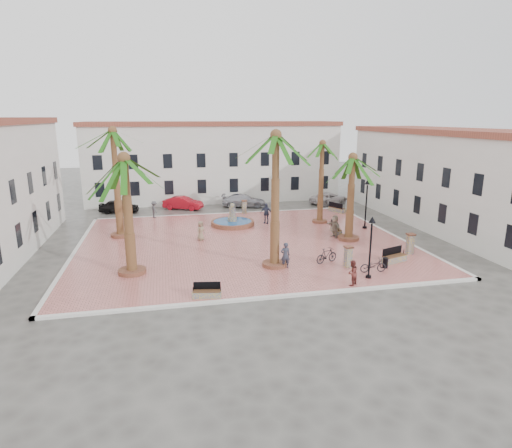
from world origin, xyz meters
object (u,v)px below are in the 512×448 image
at_px(lamppost_e, 367,195).
at_px(car_silver, 244,201).
at_px(bench_e, 336,230).
at_px(bicycle_a, 373,266).
at_px(litter_bin, 385,263).
at_px(bicycle_b, 327,255).
at_px(car_black, 119,206).
at_px(lamppost_s, 371,237).
at_px(cyclist_b, 352,273).
at_px(fountain, 233,222).
at_px(palm_sw, 125,173).
at_px(pedestrian_east, 335,226).
at_px(bollard_n, 244,207).
at_px(bollard_e, 410,243).
at_px(pedestrian_fountain_a, 201,231).
at_px(bench_ne, 337,209).
at_px(bench_se, 394,258).
at_px(pedestrian_north, 154,209).
at_px(palm_ne, 322,152).
at_px(pedestrian_fountain_b, 266,213).
at_px(palm_nw, 113,142).
at_px(palm_s, 276,150).
at_px(palm_e, 352,168).
at_px(bench_s, 207,293).
at_px(car_red, 183,203).
at_px(bollard_se, 348,256).
at_px(cyclist_a, 285,255).

distance_m(lamppost_e, car_silver, 15.53).
relative_size(bench_e, bicycle_a, 1.20).
xyz_separation_m(litter_bin, bicycle_b, (-3.50, 1.78, 0.18)).
relative_size(car_black, car_silver, 0.83).
distance_m(lamppost_s, cyclist_b, 2.62).
xyz_separation_m(fountain, car_black, (-10.98, 8.48, 0.27)).
height_order(palm_sw, pedestrian_east, palm_sw).
height_order(lamppost_e, bollard_n, lamppost_e).
height_order(fountain, bench_e, fountain).
relative_size(lamppost_e, bollard_e, 2.89).
height_order(bicycle_a, pedestrian_east, pedestrian_east).
bearing_deg(pedestrian_east, pedestrian_fountain_a, -108.19).
height_order(lamppost_s, bicycle_b, lamppost_s).
distance_m(bench_ne, bicycle_a, 18.27).
xyz_separation_m(bench_se, bollard_e, (2.10, 1.46, 0.51)).
height_order(bench_e, pedestrian_north, pedestrian_north).
height_order(palm_ne, lamppost_e, palm_ne).
bearing_deg(bench_ne, pedestrian_fountain_b, 84.31).
height_order(pedestrian_fountain_a, pedestrian_east, pedestrian_east).
distance_m(palm_nw, car_silver, 18.06).
bearing_deg(palm_sw, pedestrian_north, 85.73).
bearing_deg(palm_ne, bollard_n, 140.19).
xyz_separation_m(palm_s, car_black, (-11.98, 20.31, -7.27)).
xyz_separation_m(palm_e, pedestrian_fountain_a, (-11.99, 2.39, -5.10)).
bearing_deg(fountain, bench_s, -104.05).
bearing_deg(palm_sw, fountain, 53.14).
relative_size(palm_sw, bollard_n, 5.55).
height_order(bench_e, bollard_n, bollard_n).
height_order(palm_nw, car_red, palm_nw).
bearing_deg(bicycle_a, palm_ne, -1.63).
bearing_deg(palm_s, litter_bin, -14.93).
xyz_separation_m(palm_nw, bollard_e, (21.43, -9.53, -7.08)).
distance_m(palm_sw, palm_s, 9.53).
bearing_deg(bicycle_b, palm_ne, -37.36).
relative_size(palm_s, bench_ne, 4.49).
relative_size(fountain, bicycle_b, 2.29).
bearing_deg(palm_ne, litter_bin, -90.86).
height_order(bollard_se, car_black, bollard_se).
distance_m(fountain, palm_nw, 12.65).
bearing_deg(lamppost_e, cyclist_b, -119.14).
height_order(palm_e, bench_ne, palm_e).
bearing_deg(palm_e, palm_sw, -165.65).
distance_m(bollard_n, cyclist_b, 20.97).
distance_m(bench_s, bicycle_b, 9.68).
relative_size(cyclist_b, car_black, 0.38).
bearing_deg(cyclist_a, bench_se, 177.42).
distance_m(bench_e, bollard_e, 7.30).
xyz_separation_m(palm_ne, bench_se, (0.98, -12.17, -6.43)).
xyz_separation_m(palm_e, lamppost_s, (-2.38, -8.39, -3.20)).
distance_m(palm_nw, pedestrian_north, 9.96).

